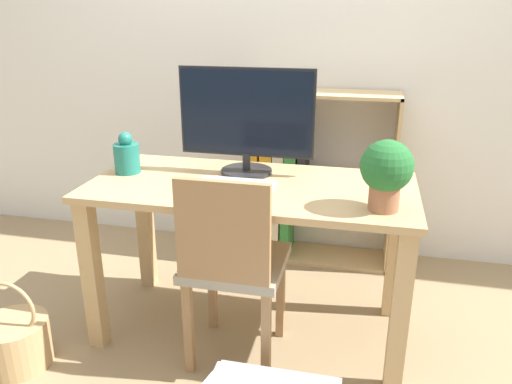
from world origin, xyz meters
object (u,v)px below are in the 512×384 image
at_px(keyboard, 236,183).
at_px(chair, 232,262).
at_px(bookshelf, 291,180).
at_px(vase, 127,156).
at_px(monitor, 246,118).
at_px(potted_plant, 386,171).
at_px(basket, 16,341).

bearing_deg(keyboard, chair, -79.97).
bearing_deg(bookshelf, keyboard, -97.81).
distance_m(vase, chair, 0.72).
height_order(keyboard, bookshelf, bookshelf).
xyz_separation_m(monitor, keyboard, (-0.00, -0.18, -0.25)).
height_order(potted_plant, chair, potted_plant).
bearing_deg(chair, bookshelf, 92.26).
distance_m(keyboard, chair, 0.34).
xyz_separation_m(potted_plant, chair, (-0.57, -0.08, -0.40)).
bearing_deg(keyboard, monitor, 89.29).
xyz_separation_m(monitor, basket, (-0.86, -0.62, -0.87)).
bearing_deg(potted_plant, keyboard, 166.35).
distance_m(keyboard, basket, 1.15).
height_order(monitor, potted_plant, monitor).
xyz_separation_m(vase, bookshelf, (0.65, 0.77, -0.32)).
height_order(vase, potted_plant, potted_plant).
bearing_deg(monitor, bookshelf, 80.28).
bearing_deg(monitor, basket, -144.15).
bearing_deg(basket, keyboard, 27.40).
bearing_deg(keyboard, potted_plant, -13.65).
bearing_deg(bookshelf, basket, -127.42).
xyz_separation_m(vase, chair, (0.57, -0.29, -0.33)).
height_order(bookshelf, basket, bookshelf).
xyz_separation_m(bookshelf, basket, (-0.97, -1.27, -0.38)).
xyz_separation_m(monitor, chair, (0.04, -0.40, -0.51)).
xyz_separation_m(monitor, bookshelf, (0.11, 0.65, -0.50)).
relative_size(vase, bookshelf, 0.19).
height_order(vase, basket, vase).
relative_size(vase, potted_plant, 0.71).
bearing_deg(potted_plant, chair, -172.14).
relative_size(monitor, basket, 1.54).
bearing_deg(basket, monitor, 35.85).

